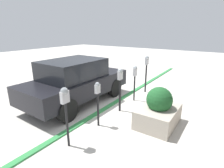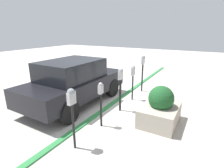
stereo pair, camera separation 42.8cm
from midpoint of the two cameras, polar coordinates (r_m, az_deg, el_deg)
ground_plane at (r=6.16m, az=-2.92°, el=-7.88°), size 40.00×40.00×0.00m
curb_strip at (r=6.19m, az=-3.55°, el=-7.55°), size 15.49×0.16×0.04m
parking_meter_nearest at (r=3.89m, az=-16.10°, el=-6.24°), size 0.20×0.17×1.45m
parking_meter_second at (r=4.75m, az=-6.27°, el=-4.19°), size 0.15×0.13×1.29m
parking_meter_middle at (r=5.62m, az=0.59°, el=0.81°), size 0.20×0.17×1.47m
parking_meter_fourth at (r=6.57m, az=5.03°, el=3.07°), size 0.19×0.16×1.36m
parking_meter_farthest at (r=7.57m, az=8.44°, el=5.91°), size 0.20×0.17×1.58m
planter_box at (r=5.20m, az=13.18°, el=-7.96°), size 1.34×0.99×1.13m
parked_car_front at (r=6.46m, az=-14.05°, el=0.78°), size 4.11×1.86×1.62m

